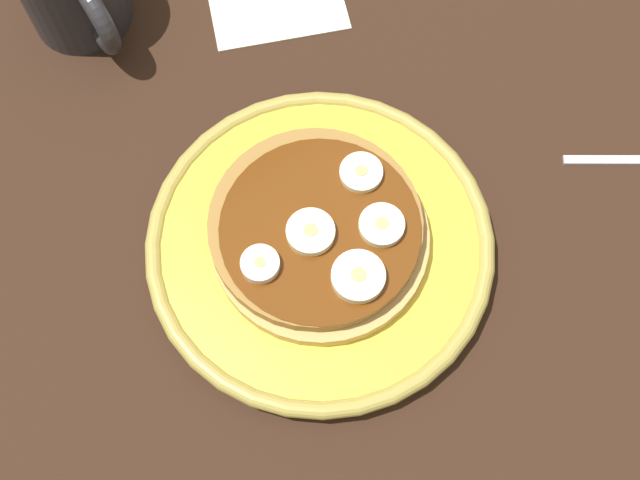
# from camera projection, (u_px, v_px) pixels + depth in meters

# --- Properties ---
(ground_plane) EXTENTS (1.40, 1.40, 0.03)m
(ground_plane) POSITION_uv_depth(u_px,v_px,m) (320.00, 258.00, 0.58)
(ground_plane) COLOR black
(plate) EXTENTS (0.25, 0.25, 0.02)m
(plate) POSITION_uv_depth(u_px,v_px,m) (320.00, 245.00, 0.55)
(plate) COLOR yellow
(plate) RESTS_ON ground_plane
(pancake_stack) EXTENTS (0.16, 0.15, 0.02)m
(pancake_stack) POSITION_uv_depth(u_px,v_px,m) (322.00, 232.00, 0.54)
(pancake_stack) COLOR tan
(pancake_stack) RESTS_ON plate
(banana_slice_0) EXTENTS (0.03, 0.03, 0.01)m
(banana_slice_0) POSITION_uv_depth(u_px,v_px,m) (309.00, 231.00, 0.52)
(banana_slice_0) COLOR #F5EDB5
(banana_slice_0) RESTS_ON pancake_stack
(banana_slice_1) EXTENTS (0.04, 0.04, 0.01)m
(banana_slice_1) POSITION_uv_depth(u_px,v_px,m) (361.00, 275.00, 0.51)
(banana_slice_1) COLOR #F5ECB6
(banana_slice_1) RESTS_ON pancake_stack
(banana_slice_2) EXTENTS (0.03, 0.03, 0.01)m
(banana_slice_2) POSITION_uv_depth(u_px,v_px,m) (261.00, 266.00, 0.51)
(banana_slice_2) COLOR #F4E2C3
(banana_slice_2) RESTS_ON pancake_stack
(banana_slice_3) EXTENTS (0.03, 0.03, 0.01)m
(banana_slice_3) POSITION_uv_depth(u_px,v_px,m) (382.00, 226.00, 0.52)
(banana_slice_3) COLOR #EBEEBF
(banana_slice_3) RESTS_ON pancake_stack
(banana_slice_4) EXTENTS (0.03, 0.03, 0.01)m
(banana_slice_4) POSITION_uv_depth(u_px,v_px,m) (361.00, 173.00, 0.54)
(banana_slice_4) COLOR #F2EFC4
(banana_slice_4) RESTS_ON pancake_stack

